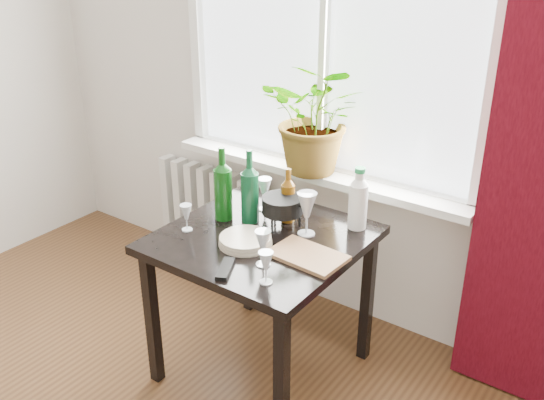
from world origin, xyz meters
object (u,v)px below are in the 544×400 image
Objects in this scene: wineglass_far_right at (266,267)px; cutting_board at (307,256)px; wine_bottle_left at (223,183)px; wineglass_front_left at (186,217)px; radiator at (213,210)px; table at (262,253)px; wineglass_front_right at (263,248)px; potted_plant at (318,117)px; bottle_amber at (288,195)px; cleaning_bottle at (358,198)px; fondue_pot at (282,212)px; wineglass_back_left at (265,194)px; plate_stack at (245,240)px; tv_remote at (225,269)px; wineglass_back_center at (307,213)px; wine_bottle_right at (250,186)px.

cutting_board is (0.03, 0.26, -0.06)m from wineglass_far_right.
wine_bottle_left is 2.80× the size of wineglass_front_left.
radiator is 1.09m from table.
wineglass_front_right is at bearing 131.34° from wineglass_far_right.
table is 0.75m from potted_plant.
wineglass_front_right is 1.15× the size of wineglass_far_right.
wineglass_far_right is (0.23, -0.49, -0.06)m from bottle_amber.
cleaning_bottle is at bearing 23.44° from bottle_amber.
wineglass_front_right is at bearing -5.50° from wineglass_front_left.
table is at bearing -120.71° from fondue_pot.
potted_plant is 0.98m from wineglass_far_right.
table is 0.30m from bottle_amber.
plate_stack is at bearing -67.10° from wineglass_back_left.
wineglass_far_right is at bearing -64.54° from bottle_amber.
wineglass_front_left is (-0.55, 0.15, -0.01)m from wineglass_far_right.
wineglass_back_center is at bearing 51.67° from tv_remote.
wineglass_front_right is at bearing -69.61° from bottle_amber.
wine_bottle_left is 1.20× the size of cleaning_bottle.
wineglass_far_right is 1.08× the size of wineglass_front_left.
fondue_pot is (-0.22, 0.43, 0.00)m from wineglass_far_right.
bottle_amber is 0.53m from tv_remote.
fondue_pot is at bearing -80.06° from bottle_amber.
wine_bottle_right is at bearing -152.13° from cleaning_bottle.
wine_bottle_left is 2.59× the size of wineglass_far_right.
wineglass_front_right reaches higher than wineglass_front_left.
plate_stack reaches higher than cutting_board.
wine_bottle_left is at bearing -149.59° from bottle_amber.
wine_bottle_left is at bearing -153.18° from cleaning_bottle.
cleaning_bottle reaches higher than wineglass_far_right.
wineglass_back_center is at bearing 12.53° from wine_bottle_left.
table is at bearing -133.77° from cleaning_bottle.
cutting_board is at bearing -31.05° from radiator.
cleaning_bottle is at bearing -33.39° from potted_plant.
wine_bottle_right reaches higher than radiator.
wineglass_front_left is 0.42× the size of cutting_board.
wineglass_front_right reaches higher than tv_remote.
wine_bottle_left reaches higher than cleaning_bottle.
potted_plant is at bearing -4.58° from radiator.
wineglass_front_right is at bearing -54.38° from wineglass_back_left.
potted_plant is 2.17× the size of bottle_amber.
bottle_amber is at bearing -27.08° from radiator.
radiator is 1.38m from wineglass_front_right.
table is at bearing -82.71° from potted_plant.
wineglass_front_right is (1.01, -0.83, 0.44)m from radiator.
radiator is at bearing 124.60° from wineglass_front_left.
fondue_pot is at bearing 15.41° from wine_bottle_right.
wineglass_front_left is (-0.46, -0.28, -0.04)m from wineglass_back_center.
cleaning_bottle reaches higher than wineglass_back_left.
wine_bottle_right is at bearing 22.76° from wine_bottle_left.
plate_stack is at bearing 9.67° from wineglass_front_left.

